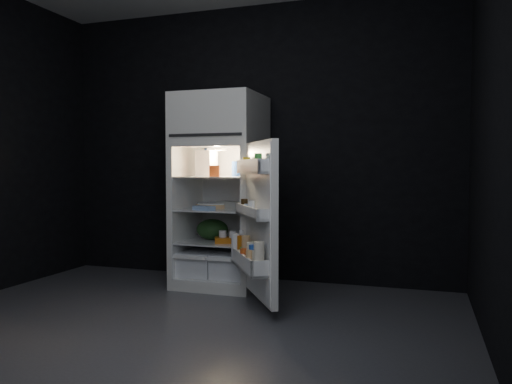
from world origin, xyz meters
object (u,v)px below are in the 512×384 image
(yogurt_tray, at_px, (229,240))
(egg_carton, at_px, (231,205))
(refrigerator, at_px, (221,184))
(fridge_door, at_px, (257,223))
(milk_jug, at_px, (207,163))

(yogurt_tray, bearing_deg, egg_carton, 74.17)
(refrigerator, xyz_separation_m, yogurt_tray, (0.13, -0.15, -0.50))
(fridge_door, xyz_separation_m, milk_jug, (-0.71, 0.65, 0.47))
(egg_carton, bearing_deg, yogurt_tray, -58.85)
(refrigerator, relative_size, fridge_door, 1.46)
(egg_carton, xyz_separation_m, yogurt_tray, (0.01, -0.09, -0.31))
(milk_jug, distance_m, egg_carton, 0.46)
(refrigerator, distance_m, milk_jug, 0.23)
(milk_jug, xyz_separation_m, yogurt_tray, (0.26, -0.11, -0.69))
(refrigerator, relative_size, egg_carton, 6.28)
(milk_jug, bearing_deg, egg_carton, 2.20)
(refrigerator, xyz_separation_m, fridge_door, (0.58, -0.69, -0.28))
(refrigerator, distance_m, yogurt_tray, 0.54)
(milk_jug, distance_m, yogurt_tray, 0.75)
(milk_jug, relative_size, yogurt_tray, 0.95)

